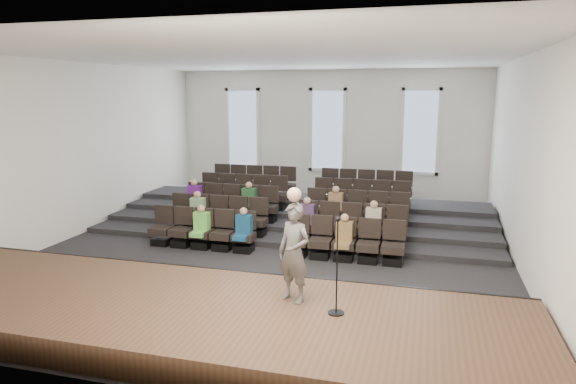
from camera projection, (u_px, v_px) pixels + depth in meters
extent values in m
plane|color=black|center=(277.00, 247.00, 13.87)|extent=(14.00, 14.00, 0.00)
cube|color=white|center=(276.00, 57.00, 12.93)|extent=(12.00, 14.00, 0.02)
cube|color=white|center=(328.00, 135.00, 20.05)|extent=(12.00, 0.04, 5.00)
cube|color=white|center=(124.00, 217.00, 6.76)|extent=(12.00, 0.04, 5.00)
cube|color=white|center=(79.00, 149.00, 14.97)|extent=(0.04, 14.00, 5.00)
cube|color=white|center=(526.00, 164.00, 11.83)|extent=(0.04, 14.00, 5.00)
cube|color=#4E3121|center=(194.00, 316.00, 9.00)|extent=(11.80, 3.60, 0.50)
cube|color=black|center=(231.00, 281.00, 10.67)|extent=(11.80, 0.06, 0.52)
cube|color=black|center=(298.00, 224.00, 16.06)|extent=(11.80, 4.80, 0.15)
cube|color=black|center=(302.00, 218.00, 16.54)|extent=(11.80, 3.75, 0.30)
cube|color=black|center=(306.00, 212.00, 17.03)|extent=(11.80, 2.70, 0.45)
cube|color=black|center=(309.00, 207.00, 17.51)|extent=(11.80, 1.65, 0.60)
cube|color=black|center=(162.00, 241.00, 14.10)|extent=(0.47, 0.43, 0.20)
cube|color=black|center=(161.00, 230.00, 14.04)|extent=(0.55, 0.50, 0.19)
cube|color=black|center=(164.00, 214.00, 14.16)|extent=(0.55, 0.08, 0.50)
cube|color=black|center=(182.00, 243.00, 13.95)|extent=(0.47, 0.43, 0.20)
cube|color=black|center=(181.00, 232.00, 13.89)|extent=(0.55, 0.50, 0.19)
cube|color=black|center=(184.00, 215.00, 14.01)|extent=(0.55, 0.08, 0.50)
cube|color=black|center=(202.00, 245.00, 13.79)|extent=(0.47, 0.43, 0.20)
cube|color=black|center=(201.00, 234.00, 13.73)|extent=(0.55, 0.50, 0.19)
cube|color=black|center=(204.00, 217.00, 13.85)|extent=(0.55, 0.08, 0.50)
cube|color=black|center=(223.00, 246.00, 13.63)|extent=(0.47, 0.43, 0.20)
cube|color=black|center=(222.00, 235.00, 13.57)|extent=(0.55, 0.50, 0.19)
cube|color=black|center=(225.00, 218.00, 13.70)|extent=(0.55, 0.08, 0.50)
cube|color=black|center=(244.00, 248.00, 13.48)|extent=(0.47, 0.43, 0.20)
cube|color=black|center=(244.00, 237.00, 13.42)|extent=(0.55, 0.50, 0.19)
cube|color=black|center=(246.00, 220.00, 13.54)|extent=(0.55, 0.08, 0.50)
cube|color=black|center=(297.00, 253.00, 13.10)|extent=(0.47, 0.43, 0.20)
cube|color=black|center=(297.00, 241.00, 13.04)|extent=(0.55, 0.50, 0.19)
cube|color=black|center=(299.00, 223.00, 13.16)|extent=(0.55, 0.08, 0.50)
cube|color=black|center=(320.00, 255.00, 12.94)|extent=(0.47, 0.43, 0.20)
cube|color=black|center=(320.00, 243.00, 12.88)|extent=(0.55, 0.50, 0.19)
cube|color=black|center=(322.00, 225.00, 13.01)|extent=(0.55, 0.08, 0.50)
cube|color=black|center=(344.00, 256.00, 12.79)|extent=(0.47, 0.43, 0.20)
cube|color=black|center=(344.00, 245.00, 12.73)|extent=(0.55, 0.50, 0.19)
cube|color=black|center=(346.00, 226.00, 12.85)|extent=(0.55, 0.08, 0.50)
cube|color=black|center=(368.00, 259.00, 12.63)|extent=(0.47, 0.43, 0.20)
cube|color=black|center=(368.00, 246.00, 12.57)|extent=(0.55, 0.50, 0.19)
cube|color=black|center=(370.00, 228.00, 12.69)|extent=(0.55, 0.08, 0.50)
cube|color=black|center=(393.00, 261.00, 12.47)|extent=(0.47, 0.43, 0.20)
cube|color=black|center=(393.00, 248.00, 12.42)|extent=(0.55, 0.50, 0.19)
cube|color=black|center=(394.00, 230.00, 12.54)|extent=(0.55, 0.08, 0.50)
cube|color=black|center=(179.00, 227.00, 15.07)|extent=(0.47, 0.43, 0.20)
cube|color=black|center=(179.00, 216.00, 15.01)|extent=(0.55, 0.50, 0.19)
cube|color=black|center=(182.00, 201.00, 15.13)|extent=(0.55, 0.08, 0.50)
cube|color=black|center=(198.00, 228.00, 14.91)|extent=(0.47, 0.43, 0.20)
cube|color=black|center=(198.00, 218.00, 14.85)|extent=(0.55, 0.50, 0.19)
cube|color=black|center=(200.00, 202.00, 14.97)|extent=(0.55, 0.08, 0.50)
cube|color=black|center=(217.00, 229.00, 14.75)|extent=(0.47, 0.43, 0.20)
cube|color=black|center=(217.00, 219.00, 14.70)|extent=(0.55, 0.50, 0.19)
cube|color=black|center=(219.00, 204.00, 14.82)|extent=(0.55, 0.08, 0.50)
cube|color=black|center=(237.00, 231.00, 14.60)|extent=(0.47, 0.43, 0.20)
cube|color=black|center=(236.00, 220.00, 14.54)|extent=(0.55, 0.50, 0.19)
cube|color=black|center=(239.00, 205.00, 14.66)|extent=(0.55, 0.08, 0.50)
cube|color=black|center=(257.00, 232.00, 14.44)|extent=(0.47, 0.43, 0.20)
cube|color=black|center=(256.00, 222.00, 14.38)|extent=(0.55, 0.50, 0.19)
cube|color=black|center=(259.00, 206.00, 14.51)|extent=(0.55, 0.08, 0.50)
cube|color=black|center=(307.00, 236.00, 14.06)|extent=(0.47, 0.43, 0.20)
cube|color=black|center=(307.00, 225.00, 14.01)|extent=(0.55, 0.50, 0.19)
cube|color=black|center=(309.00, 209.00, 14.13)|extent=(0.55, 0.08, 0.50)
cube|color=black|center=(328.00, 238.00, 13.91)|extent=(0.47, 0.43, 0.20)
cube|color=black|center=(328.00, 227.00, 13.85)|extent=(0.55, 0.50, 0.19)
cube|color=black|center=(330.00, 210.00, 13.97)|extent=(0.55, 0.08, 0.50)
cube|color=black|center=(350.00, 239.00, 13.75)|extent=(0.47, 0.43, 0.20)
cube|color=black|center=(350.00, 228.00, 13.69)|extent=(0.55, 0.50, 0.19)
cube|color=black|center=(352.00, 212.00, 13.82)|extent=(0.55, 0.08, 0.50)
cube|color=black|center=(373.00, 241.00, 13.60)|extent=(0.47, 0.43, 0.20)
cube|color=black|center=(373.00, 230.00, 13.54)|extent=(0.55, 0.50, 0.19)
cube|color=black|center=(374.00, 213.00, 13.66)|extent=(0.55, 0.08, 0.50)
cube|color=black|center=(396.00, 243.00, 13.44)|extent=(0.47, 0.43, 0.20)
cube|color=black|center=(396.00, 231.00, 13.38)|extent=(0.55, 0.50, 0.19)
cube|color=black|center=(397.00, 214.00, 13.50)|extent=(0.55, 0.08, 0.50)
cube|color=black|center=(195.00, 214.00, 16.03)|extent=(0.47, 0.42, 0.20)
cube|color=black|center=(194.00, 204.00, 15.97)|extent=(0.55, 0.50, 0.19)
cube|color=black|center=(197.00, 190.00, 16.10)|extent=(0.55, 0.08, 0.50)
cube|color=black|center=(212.00, 215.00, 15.88)|extent=(0.47, 0.42, 0.20)
cube|color=black|center=(212.00, 205.00, 15.82)|extent=(0.55, 0.50, 0.19)
cube|color=black|center=(215.00, 191.00, 15.94)|extent=(0.55, 0.08, 0.50)
cube|color=black|center=(231.00, 216.00, 15.72)|extent=(0.47, 0.42, 0.20)
cube|color=black|center=(230.00, 206.00, 15.66)|extent=(0.55, 0.50, 0.19)
cube|color=black|center=(233.00, 192.00, 15.78)|extent=(0.55, 0.08, 0.50)
cube|color=black|center=(249.00, 217.00, 15.56)|extent=(0.47, 0.42, 0.20)
cube|color=black|center=(249.00, 207.00, 15.51)|extent=(0.55, 0.50, 0.19)
cube|color=black|center=(251.00, 193.00, 15.63)|extent=(0.55, 0.08, 0.50)
cube|color=black|center=(268.00, 219.00, 15.41)|extent=(0.47, 0.42, 0.20)
cube|color=black|center=(268.00, 209.00, 15.35)|extent=(0.55, 0.50, 0.19)
cube|color=black|center=(270.00, 194.00, 15.47)|extent=(0.55, 0.08, 0.50)
cube|color=black|center=(315.00, 222.00, 15.03)|extent=(0.47, 0.42, 0.20)
cube|color=black|center=(315.00, 211.00, 14.97)|extent=(0.55, 0.50, 0.19)
cube|color=black|center=(317.00, 196.00, 15.09)|extent=(0.55, 0.08, 0.50)
cube|color=black|center=(335.00, 223.00, 14.87)|extent=(0.47, 0.42, 0.20)
cube|color=black|center=(335.00, 213.00, 14.82)|extent=(0.55, 0.50, 0.19)
cube|color=black|center=(337.00, 197.00, 14.94)|extent=(0.55, 0.08, 0.50)
cube|color=black|center=(356.00, 224.00, 14.72)|extent=(0.47, 0.42, 0.20)
cube|color=black|center=(356.00, 214.00, 14.66)|extent=(0.55, 0.50, 0.19)
cube|color=black|center=(357.00, 199.00, 14.78)|extent=(0.55, 0.08, 0.50)
cube|color=black|center=(377.00, 226.00, 14.56)|extent=(0.47, 0.42, 0.20)
cube|color=black|center=(377.00, 215.00, 14.50)|extent=(0.55, 0.50, 0.19)
cube|color=black|center=(378.00, 200.00, 14.62)|extent=(0.55, 0.08, 0.50)
cube|color=black|center=(398.00, 227.00, 14.41)|extent=(0.47, 0.42, 0.20)
cube|color=black|center=(399.00, 217.00, 14.35)|extent=(0.55, 0.50, 0.19)
cube|color=black|center=(400.00, 201.00, 14.47)|extent=(0.55, 0.08, 0.50)
cube|color=black|center=(208.00, 202.00, 17.00)|extent=(0.47, 0.42, 0.20)
cube|color=black|center=(208.00, 193.00, 16.94)|extent=(0.55, 0.50, 0.19)
cube|color=black|center=(210.00, 180.00, 17.06)|extent=(0.55, 0.08, 0.50)
cube|color=black|center=(225.00, 203.00, 16.84)|extent=(0.47, 0.42, 0.20)
cube|color=black|center=(225.00, 194.00, 16.78)|extent=(0.55, 0.50, 0.19)
cube|color=black|center=(227.00, 181.00, 16.91)|extent=(0.55, 0.08, 0.50)
cube|color=black|center=(242.00, 204.00, 16.69)|extent=(0.47, 0.42, 0.20)
cube|color=black|center=(242.00, 195.00, 16.63)|extent=(0.55, 0.50, 0.19)
cube|color=black|center=(244.00, 182.00, 16.75)|extent=(0.55, 0.08, 0.50)
cube|color=black|center=(260.00, 205.00, 16.53)|extent=(0.47, 0.42, 0.20)
cube|color=black|center=(260.00, 196.00, 16.47)|extent=(0.55, 0.50, 0.19)
cube|color=black|center=(262.00, 182.00, 16.59)|extent=(0.55, 0.08, 0.50)
cube|color=black|center=(278.00, 206.00, 16.37)|extent=(0.47, 0.42, 0.20)
cube|color=black|center=(278.00, 197.00, 16.32)|extent=(0.55, 0.50, 0.19)
cube|color=black|center=(279.00, 183.00, 16.44)|extent=(0.55, 0.08, 0.50)
cube|color=black|center=(322.00, 209.00, 16.00)|extent=(0.47, 0.42, 0.20)
cube|color=black|center=(322.00, 199.00, 15.94)|extent=(0.55, 0.50, 0.19)
cube|color=black|center=(324.00, 185.00, 16.06)|extent=(0.55, 0.08, 0.50)
cube|color=black|center=(341.00, 210.00, 15.84)|extent=(0.47, 0.42, 0.20)
cube|color=black|center=(341.00, 200.00, 15.78)|extent=(0.55, 0.50, 0.19)
cube|color=black|center=(343.00, 186.00, 15.90)|extent=(0.55, 0.08, 0.50)
cube|color=black|center=(361.00, 211.00, 15.68)|extent=(0.47, 0.42, 0.20)
cube|color=black|center=(361.00, 202.00, 15.63)|extent=(0.55, 0.50, 0.19)
cube|color=black|center=(362.00, 187.00, 15.75)|extent=(0.55, 0.08, 0.50)
cube|color=black|center=(380.00, 213.00, 15.53)|extent=(0.47, 0.42, 0.20)
cube|color=black|center=(381.00, 203.00, 15.47)|extent=(0.55, 0.50, 0.19)
cube|color=black|center=(382.00, 188.00, 15.59)|extent=(0.55, 0.08, 0.50)
cube|color=black|center=(401.00, 214.00, 15.37)|extent=(0.47, 0.42, 0.20)
cube|color=black|center=(401.00, 204.00, 15.31)|extent=(0.55, 0.50, 0.19)
cube|color=black|center=(402.00, 189.00, 15.43)|extent=(0.55, 0.08, 0.50)
cube|color=black|center=(221.00, 192.00, 17.96)|extent=(0.47, 0.42, 0.20)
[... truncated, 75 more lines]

